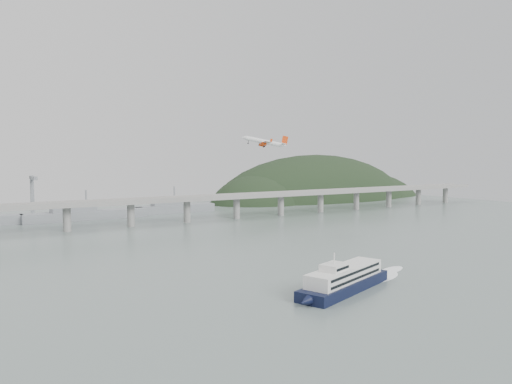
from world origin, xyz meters
TOP-DOWN VIEW (x-y plane):
  - ground at (0.00, 0.00)m, footprint 900.00×900.00m
  - bridge at (-1.15, 200.00)m, footprint 800.00×22.00m
  - headland at (285.18, 331.75)m, footprint 365.00×155.00m
  - ferry at (-15.32, -40.56)m, footprint 90.62×39.80m
  - airliner at (32.60, 95.16)m, footprint 31.45×29.53m

SIDE VIEW (x-z plane):
  - headland at x=285.18m, z-range -97.34..58.66m
  - ground at x=0.00m, z-range 0.00..0.00m
  - ferry at x=-15.32m, z-range -4.06..13.67m
  - bridge at x=-1.15m, z-range 5.70..29.60m
  - airliner at x=32.60m, z-range 62.93..71.98m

